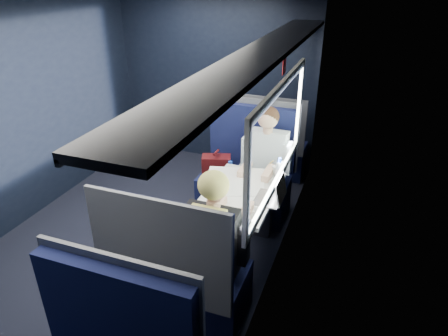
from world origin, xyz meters
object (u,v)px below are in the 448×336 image
(bottle_small, at_px, (279,170))
(table, at_px, (238,198))
(seat_bay_near, at_px, (245,176))
(seat_row_front, at_px, (267,147))
(man, at_px, (265,163))
(seat_bay_far, at_px, (179,276))
(cup, at_px, (275,170))
(woman, at_px, (217,238))
(laptop, at_px, (274,194))

(bottle_small, bearing_deg, table, -131.63)
(seat_bay_near, distance_m, seat_row_front, 0.93)
(man, bearing_deg, seat_bay_far, -99.03)
(table, xyz_separation_m, seat_bay_far, (-0.18, -0.87, -0.25))
(seat_bay_far, relative_size, bottle_small, 5.43)
(seat_bay_far, xyz_separation_m, bottle_small, (0.48, 1.21, 0.43))
(seat_bay_near, height_order, man, man)
(bottle_small, distance_m, cup, 0.14)
(woman, distance_m, bottle_small, 1.07)
(laptop, height_order, bottle_small, bottle_small)
(seat_bay_far, bearing_deg, cup, 72.28)
(woman, height_order, laptop, woman)
(man, xyz_separation_m, cup, (0.17, -0.26, 0.06))
(seat_bay_far, height_order, cup, seat_bay_far)
(seat_row_front, height_order, man, man)
(table, height_order, seat_bay_far, seat_bay_far)
(seat_row_front, bearing_deg, cup, -72.79)
(table, height_order, seat_bay_near, seat_bay_near)
(seat_bay_near, distance_m, cup, 0.71)
(seat_row_front, xyz_separation_m, man, (0.25, -1.10, 0.31))
(woman, bearing_deg, table, 95.45)
(man, distance_m, laptop, 0.80)
(table, xyz_separation_m, man, (0.07, 0.70, 0.06))
(seat_bay_far, xyz_separation_m, cup, (0.42, 1.31, 0.37))
(table, height_order, laptop, laptop)
(man, height_order, cup, man)
(cup, bearing_deg, bottle_small, -60.34)
(laptop, xyz_separation_m, cup, (-0.11, 0.49, -0.02))
(seat_bay_far, relative_size, laptop, 4.26)
(seat_row_front, distance_m, man, 1.17)
(seat_row_front, relative_size, man, 0.88)
(seat_row_front, distance_m, woman, 2.54)
(seat_bay_near, xyz_separation_m, laptop, (0.54, -0.92, 0.38))
(woman, distance_m, cup, 1.16)
(seat_bay_near, xyz_separation_m, cup, (0.43, -0.43, 0.36))
(laptop, bearing_deg, seat_bay_far, -122.70)
(man, bearing_deg, table, -95.52)
(laptop, relative_size, cup, 3.52)
(seat_bay_far, bearing_deg, seat_row_front, 90.00)
(woman, bearing_deg, cup, 81.57)
(seat_bay_far, bearing_deg, man, 80.97)
(seat_bay_near, xyz_separation_m, woman, (0.26, -1.58, 0.31))
(bottle_small, xyz_separation_m, cup, (-0.06, 0.11, -0.06))
(table, xyz_separation_m, cup, (0.24, 0.44, 0.12))
(seat_bay_far, xyz_separation_m, seat_row_front, (0.00, 2.67, -0.00))
(seat_bay_near, bearing_deg, table, -77.41)
(seat_row_front, bearing_deg, bottle_small, -71.82)
(seat_bay_near, relative_size, seat_bay_far, 1.00)
(seat_bay_far, relative_size, woman, 0.95)
(table, xyz_separation_m, seat_bay_near, (-0.19, 0.87, -0.24))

